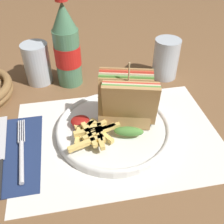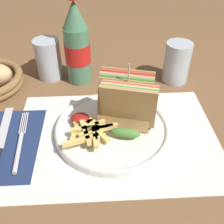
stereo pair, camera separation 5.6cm
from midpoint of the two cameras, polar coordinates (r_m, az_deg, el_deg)
ground_plane at (r=0.55m, az=-0.38°, el=-5.87°), size 4.00×4.00×0.00m
placemat at (r=0.56m, az=-1.59°, el=-5.40°), size 0.43×0.30×0.00m
plate_main at (r=0.56m, az=-2.46°, el=-3.74°), size 0.25×0.25×0.02m
club_sandwich at (r=0.53m, az=0.42°, el=2.00°), size 0.13×0.11×0.15m
fries_pile at (r=0.53m, az=-7.13°, el=-4.64°), size 0.11×0.10×0.02m
ketchup_blob at (r=0.56m, az=-9.79°, el=-2.00°), size 0.04×0.03×0.01m
napkin at (r=0.57m, az=-23.67°, el=-8.07°), size 0.12×0.21×0.00m
fork at (r=0.55m, az=-21.91°, el=-8.70°), size 0.03×0.17×0.01m
knife at (r=0.57m, az=-25.75°, el=-8.16°), size 0.03×0.22×0.00m
coke_bottle_near at (r=0.68m, az=-12.17°, el=13.50°), size 0.07×0.07×0.24m
glass_near at (r=0.73m, az=9.43°, el=10.84°), size 0.07×0.07×0.11m
glass_far at (r=0.74m, az=-18.00°, el=9.42°), size 0.07×0.07×0.11m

